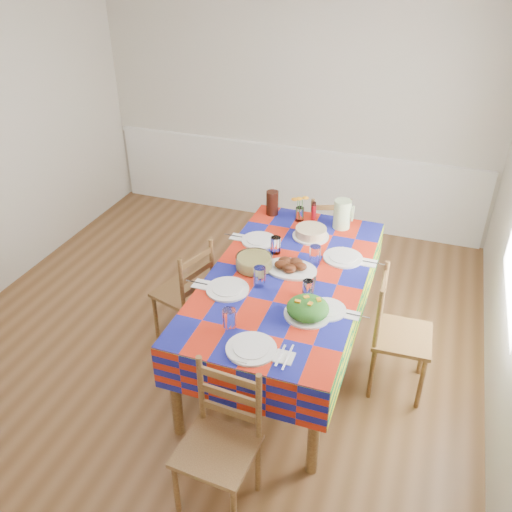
# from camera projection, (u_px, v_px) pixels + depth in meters

# --- Properties ---
(room) EXTENTS (4.58, 5.08, 2.78)m
(room) POSITION_uv_depth(u_px,v_px,m) (200.00, 203.00, 3.97)
(room) COLOR brown
(room) RESTS_ON ground
(wainscot) EXTENTS (4.41, 0.06, 0.92)m
(wainscot) POSITION_uv_depth(u_px,v_px,m) (291.00, 182.00, 6.42)
(wainscot) COLOR white
(wainscot) RESTS_ON room
(dining_table) EXTENTS (1.16, 2.15, 0.84)m
(dining_table) POSITION_uv_depth(u_px,v_px,m) (287.00, 285.00, 4.14)
(dining_table) COLOR brown
(dining_table) RESTS_ON room
(setting_near_head) EXTENTS (0.52, 0.35, 0.15)m
(setting_near_head) POSITION_uv_depth(u_px,v_px,m) (244.00, 338.00, 3.42)
(setting_near_head) COLOR white
(setting_near_head) RESTS_ON dining_table
(setting_left_near) EXTENTS (0.57, 0.34, 0.15)m
(setting_left_near) POSITION_uv_depth(u_px,v_px,m) (238.00, 284.00, 3.93)
(setting_left_near) COLOR white
(setting_left_near) RESTS_ON dining_table
(setting_left_far) EXTENTS (0.54, 0.32, 0.14)m
(setting_left_far) POSITION_uv_depth(u_px,v_px,m) (264.00, 242.00, 4.45)
(setting_left_far) COLOR white
(setting_left_far) RESTS_ON dining_table
(setting_right_near) EXTENTS (0.50, 0.29, 0.13)m
(setting_right_near) POSITION_uv_depth(u_px,v_px,m) (321.00, 302.00, 3.76)
(setting_right_near) COLOR white
(setting_right_near) RESTS_ON dining_table
(setting_right_far) EXTENTS (0.59, 0.34, 0.15)m
(setting_right_far) POSITION_uv_depth(u_px,v_px,m) (334.00, 257.00, 4.25)
(setting_right_far) COLOR white
(setting_right_far) RESTS_ON dining_table
(meat_platter) EXTENTS (0.41, 0.30, 0.08)m
(meat_platter) POSITION_uv_depth(u_px,v_px,m) (290.00, 266.00, 4.14)
(meat_platter) COLOR white
(meat_platter) RESTS_ON dining_table
(salad_platter) EXTENTS (0.32, 0.32, 0.14)m
(salad_platter) POSITION_uv_depth(u_px,v_px,m) (308.00, 309.00, 3.65)
(salad_platter) COLOR white
(salad_platter) RESTS_ON dining_table
(pasta_bowl) EXTENTS (0.28, 0.28, 0.10)m
(pasta_bowl) POSITION_uv_depth(u_px,v_px,m) (254.00, 262.00, 4.15)
(pasta_bowl) COLOR white
(pasta_bowl) RESTS_ON dining_table
(cake) EXTENTS (0.31, 0.31, 0.09)m
(cake) POSITION_uv_depth(u_px,v_px,m) (311.00, 233.00, 4.57)
(cake) COLOR white
(cake) RESTS_ON dining_table
(serving_utensils) EXTENTS (0.15, 0.33, 0.01)m
(serving_utensils) POSITION_uv_depth(u_px,v_px,m) (309.00, 289.00, 3.93)
(serving_utensils) COLOR black
(serving_utensils) RESTS_ON dining_table
(flower_vase) EXTENTS (0.15, 0.12, 0.24)m
(flower_vase) POSITION_uv_depth(u_px,v_px,m) (300.00, 210.00, 4.79)
(flower_vase) COLOR white
(flower_vase) RESTS_ON dining_table
(hot_sauce) EXTENTS (0.04, 0.04, 0.17)m
(hot_sauce) POSITION_uv_depth(u_px,v_px,m) (314.00, 211.00, 4.81)
(hot_sauce) COLOR #B70E1A
(hot_sauce) RESTS_ON dining_table
(green_pitcher) EXTENTS (0.15, 0.15, 0.26)m
(green_pitcher) POSITION_uv_depth(u_px,v_px,m) (342.00, 214.00, 4.67)
(green_pitcher) COLOR #C5E8A4
(green_pitcher) RESTS_ON dining_table
(tea_pitcher) EXTENTS (0.11, 0.11, 0.22)m
(tea_pitcher) POSITION_uv_depth(u_px,v_px,m) (272.00, 203.00, 4.89)
(tea_pitcher) COLOR black
(tea_pitcher) RESTS_ON dining_table
(name_card) EXTENTS (0.10, 0.03, 0.02)m
(name_card) POSITION_uv_depth(u_px,v_px,m) (240.00, 361.00, 3.27)
(name_card) COLOR white
(name_card) RESTS_ON dining_table
(chair_near) EXTENTS (0.46, 0.44, 0.99)m
(chair_near) POSITION_uv_depth(u_px,v_px,m) (220.00, 445.00, 3.19)
(chair_near) COLOR brown
(chair_near) RESTS_ON room
(chair_far) EXTENTS (0.51, 0.50, 0.92)m
(chair_far) POSITION_uv_depth(u_px,v_px,m) (327.00, 236.00, 5.38)
(chair_far) COLOR brown
(chair_far) RESTS_ON room
(chair_left) EXTENTS (0.51, 0.52, 0.95)m
(chair_left) POSITION_uv_depth(u_px,v_px,m) (187.00, 293.00, 4.52)
(chair_left) COLOR brown
(chair_left) RESTS_ON room
(chair_right) EXTENTS (0.44, 0.46, 1.00)m
(chair_right) POSITION_uv_depth(u_px,v_px,m) (396.00, 335.00, 4.03)
(chair_right) COLOR brown
(chair_right) RESTS_ON room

